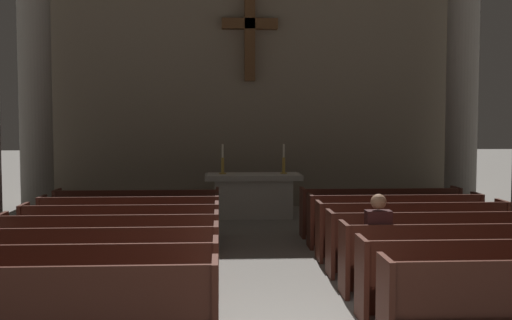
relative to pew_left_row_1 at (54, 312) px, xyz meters
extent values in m
cube|color=#4C2319|center=(0.00, 0.04, -0.05)|extent=(2.94, 0.40, 0.05)
cube|color=#4C2319|center=(0.00, -0.19, 0.22)|extent=(2.94, 0.05, 0.50)
cube|color=#4C2319|center=(1.50, 0.02, 0.00)|extent=(0.06, 0.50, 0.95)
cube|color=#4C2319|center=(0.00, 1.05, -0.05)|extent=(2.94, 0.40, 0.05)
cube|color=#4C2319|center=(0.00, 0.83, 0.22)|extent=(2.94, 0.05, 0.50)
cube|color=#4C2319|center=(0.00, 1.23, -0.28)|extent=(2.94, 0.04, 0.40)
cube|color=#4C2319|center=(1.50, 1.03, 0.00)|extent=(0.06, 0.50, 0.95)
cube|color=#4C2319|center=(0.00, 2.06, -0.05)|extent=(2.94, 0.40, 0.05)
cube|color=#4C2319|center=(0.00, 1.84, 0.22)|extent=(2.94, 0.05, 0.50)
cube|color=#4C2319|center=(0.00, 2.24, -0.28)|extent=(2.94, 0.04, 0.40)
cube|color=#4C2319|center=(1.50, 2.04, 0.00)|extent=(0.06, 0.50, 0.95)
cube|color=#4C2319|center=(0.00, 3.07, -0.05)|extent=(2.94, 0.40, 0.05)
cube|color=#4C2319|center=(0.00, 2.85, 0.22)|extent=(2.94, 0.05, 0.50)
cube|color=#4C2319|center=(0.00, 3.25, -0.28)|extent=(2.94, 0.04, 0.40)
cube|color=#4C2319|center=(1.50, 3.05, 0.00)|extent=(0.06, 0.50, 0.95)
cube|color=#4C2319|center=(-1.50, 3.05, 0.00)|extent=(0.06, 0.50, 0.95)
cube|color=#4C2319|center=(0.00, 4.08, -0.05)|extent=(2.94, 0.40, 0.05)
cube|color=#4C2319|center=(0.00, 3.86, 0.22)|extent=(2.94, 0.05, 0.50)
cube|color=#4C2319|center=(0.00, 4.26, -0.28)|extent=(2.94, 0.04, 0.40)
cube|color=#4C2319|center=(1.50, 4.06, 0.00)|extent=(0.06, 0.50, 0.95)
cube|color=#4C2319|center=(-1.50, 4.06, 0.00)|extent=(0.06, 0.50, 0.95)
cube|color=#4C2319|center=(0.00, 5.10, -0.05)|extent=(2.94, 0.40, 0.05)
cube|color=#4C2319|center=(0.00, 4.87, 0.22)|extent=(2.94, 0.05, 0.50)
cube|color=#4C2319|center=(0.00, 5.28, -0.28)|extent=(2.94, 0.04, 0.40)
cube|color=#4C2319|center=(1.50, 5.08, 0.00)|extent=(0.06, 0.50, 0.95)
cube|color=#4C2319|center=(-1.50, 5.08, 0.00)|extent=(0.06, 0.50, 0.95)
cube|color=#4C2319|center=(0.00, 6.11, -0.05)|extent=(2.94, 0.40, 0.05)
cube|color=#4C2319|center=(0.00, 5.88, 0.22)|extent=(2.94, 0.05, 0.50)
cube|color=#4C2319|center=(0.00, 6.29, -0.28)|extent=(2.94, 0.04, 0.40)
cube|color=#4C2319|center=(1.50, 6.09, 0.00)|extent=(0.06, 0.50, 0.95)
cube|color=#4C2319|center=(-1.50, 6.09, 0.00)|extent=(0.06, 0.50, 0.95)
cube|color=#4C2319|center=(3.13, 0.02, 0.00)|extent=(0.06, 0.50, 0.95)
cube|color=#4C2319|center=(4.63, 1.05, -0.05)|extent=(2.94, 0.40, 0.05)
cube|color=#4C2319|center=(4.63, 0.83, 0.22)|extent=(2.94, 0.05, 0.50)
cube|color=#4C2319|center=(4.63, 1.23, -0.28)|extent=(2.94, 0.04, 0.40)
cube|color=#4C2319|center=(3.13, 1.03, 0.00)|extent=(0.06, 0.50, 0.95)
cube|color=#4C2319|center=(4.63, 2.06, -0.05)|extent=(2.94, 0.40, 0.05)
cube|color=#4C2319|center=(4.63, 1.84, 0.22)|extent=(2.94, 0.05, 0.50)
cube|color=#4C2319|center=(4.63, 2.24, -0.28)|extent=(2.94, 0.04, 0.40)
cube|color=#4C2319|center=(3.13, 2.04, 0.00)|extent=(0.06, 0.50, 0.95)
cube|color=#4C2319|center=(4.63, 3.07, -0.05)|extent=(2.94, 0.40, 0.05)
cube|color=#4C2319|center=(4.63, 2.85, 0.22)|extent=(2.94, 0.05, 0.50)
cube|color=#4C2319|center=(4.63, 3.25, -0.28)|extent=(2.94, 0.04, 0.40)
cube|color=#4C2319|center=(3.13, 3.05, 0.00)|extent=(0.06, 0.50, 0.95)
cube|color=#4C2319|center=(4.63, 4.08, -0.05)|extent=(2.94, 0.40, 0.05)
cube|color=#4C2319|center=(4.63, 3.86, 0.22)|extent=(2.94, 0.05, 0.50)
cube|color=#4C2319|center=(4.63, 4.26, -0.28)|extent=(2.94, 0.04, 0.40)
cube|color=#4C2319|center=(3.13, 4.06, 0.00)|extent=(0.06, 0.50, 0.95)
cube|color=#4C2319|center=(6.13, 4.06, 0.00)|extent=(0.06, 0.50, 0.95)
cube|color=#4C2319|center=(4.63, 5.10, -0.05)|extent=(2.94, 0.40, 0.05)
cube|color=#4C2319|center=(4.63, 4.87, 0.22)|extent=(2.94, 0.05, 0.50)
cube|color=#4C2319|center=(4.63, 5.28, -0.28)|extent=(2.94, 0.04, 0.40)
cube|color=#4C2319|center=(3.13, 5.08, 0.00)|extent=(0.06, 0.50, 0.95)
cube|color=#4C2319|center=(6.13, 5.08, 0.00)|extent=(0.06, 0.50, 0.95)
cube|color=#4C2319|center=(4.63, 6.11, -0.05)|extent=(2.94, 0.40, 0.05)
cube|color=#4C2319|center=(4.63, 5.88, 0.22)|extent=(2.94, 0.05, 0.50)
cube|color=#4C2319|center=(4.63, 6.29, -0.28)|extent=(2.94, 0.04, 0.40)
cube|color=#4C2319|center=(3.13, 6.09, 0.00)|extent=(0.06, 0.50, 0.95)
cube|color=#4C2319|center=(6.13, 6.09, 0.00)|extent=(0.06, 0.50, 0.95)
cube|color=gray|center=(-2.60, 8.72, -0.38)|extent=(1.02, 1.02, 0.20)
cylinder|color=gray|center=(-2.60, 8.72, 2.81)|extent=(0.73, 0.73, 6.58)
cube|color=gray|center=(7.23, 8.72, -0.38)|extent=(1.02, 1.02, 0.20)
cylinder|color=gray|center=(7.23, 8.72, 2.81)|extent=(0.73, 0.73, 6.58)
cube|color=#BCB7AD|center=(2.32, 8.54, -0.04)|extent=(1.76, 0.72, 0.88)
cube|color=#BCB7AD|center=(2.32, 8.54, 0.46)|extent=(2.20, 0.90, 0.12)
cube|color=silver|center=(2.32, 8.54, 0.53)|extent=(2.09, 0.86, 0.01)
cylinder|color=#B79338|center=(1.62, 8.54, 0.54)|extent=(0.16, 0.16, 0.02)
cylinder|color=#B79338|center=(1.62, 8.54, 0.72)|extent=(0.07, 0.07, 0.37)
cylinder|color=silver|center=(1.62, 8.54, 1.06)|extent=(0.04, 0.04, 0.31)
cylinder|color=#B79338|center=(3.02, 8.54, 0.54)|extent=(0.16, 0.16, 0.02)
cylinder|color=#B79338|center=(3.02, 8.54, 0.72)|extent=(0.07, 0.07, 0.37)
cylinder|color=silver|center=(3.02, 8.54, 1.06)|extent=(0.04, 0.04, 0.31)
cube|color=gray|center=(2.32, 10.45, 3.45)|extent=(10.99, 0.25, 7.85)
cube|color=brown|center=(2.32, 10.20, 3.84)|extent=(0.26, 0.26, 2.20)
cube|color=brown|center=(2.32, 10.20, 4.17)|extent=(1.41, 0.26, 0.26)
cube|color=#26262B|center=(3.56, 2.24, -0.25)|extent=(0.24, 0.14, 0.45)
cube|color=#26262B|center=(3.56, 2.11, 0.03)|extent=(0.28, 0.36, 0.12)
cube|color=#381919|center=(3.56, 1.98, 0.36)|extent=(0.32, 0.20, 0.54)
sphere|color=#9E7051|center=(3.56, 1.98, 0.74)|extent=(0.20, 0.20, 0.20)
camera|label=1|loc=(1.55, -5.88, 1.80)|focal=44.46mm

